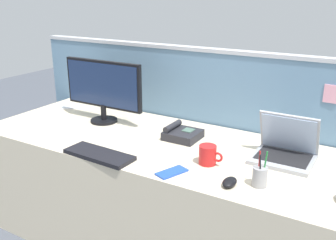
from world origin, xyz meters
TOP-DOWN VIEW (x-y plane):
  - desk at (0.00, 0.00)m, footprint 2.30×0.83m
  - cubicle_divider at (0.00, 0.46)m, footprint 2.61×0.08m
  - desktop_monitor at (-0.53, 0.12)m, footprint 0.59×0.18m
  - laptop at (0.66, 0.12)m, footprint 0.30×0.26m
  - desk_phone at (0.06, 0.10)m, footprint 0.19×0.19m
  - keyboard_main at (-0.19, -0.35)m, footprint 0.39×0.16m
  - computer_mouse_left_hand at (0.52, -0.29)m, footprint 0.06×0.10m
  - pen_cup at (0.64, -0.23)m, footprint 0.07×0.07m
  - cell_phone_white_slab at (-0.98, 0.20)m, footprint 0.17×0.16m
  - cell_phone_blue_case at (0.24, -0.32)m, footprint 0.12×0.17m
  - coffee_mug at (0.34, -0.14)m, footprint 0.13×0.09m

SIDE VIEW (x-z plane):
  - desk at x=0.00m, z-range 0.00..0.71m
  - cubicle_divider at x=0.00m, z-range 0.00..1.20m
  - cell_phone_white_slab at x=-0.98m, z-range 0.71..0.71m
  - cell_phone_blue_case at x=0.24m, z-range 0.71..0.71m
  - keyboard_main at x=-0.19m, z-range 0.71..0.73m
  - computer_mouse_left_hand at x=0.52m, z-range 0.71..0.74m
  - desk_phone at x=0.06m, z-range 0.69..0.78m
  - pen_cup at x=0.64m, z-range 0.67..0.84m
  - coffee_mug at x=0.34m, z-range 0.71..0.80m
  - laptop at x=0.66m, z-range 0.64..0.88m
  - desktop_monitor at x=-0.53m, z-range 0.73..1.14m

